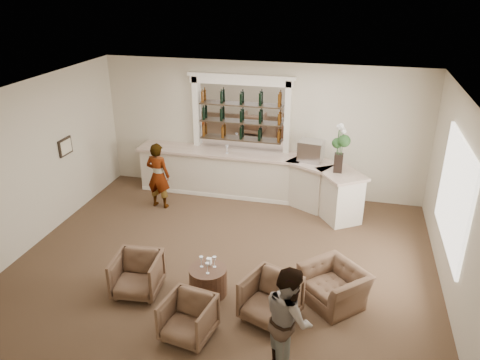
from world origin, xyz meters
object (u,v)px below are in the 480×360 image
armchair_right (270,299)px  flower_vase (340,145)px  bar_counter (250,177)px  cocktail_table (208,281)px  armchair_center (188,318)px  espresso_machine (311,151)px  armchair_left (137,275)px  armchair_far (334,286)px  guest (288,319)px  sommelier (158,176)px

armchair_right → flower_vase: 4.10m
bar_counter → cocktail_table: (0.15, -3.94, -0.32)m
armchair_center → espresso_machine: espresso_machine is taller
cocktail_table → armchair_left: size_ratio=0.82×
bar_counter → armchair_far: size_ratio=5.71×
guest → armchair_far: 1.76m
armchair_far → flower_vase: 3.43m
guest → espresso_machine: guest is taller
armchair_right → armchair_left: bearing=-161.5°
armchair_left → armchair_far: bearing=3.7°
armchair_left → cocktail_table: bearing=7.1°
cocktail_table → armchair_right: size_ratio=0.80×
armchair_right → armchair_far: (0.97, 0.66, -0.05)m
sommelier → armchair_left: 3.40m
armchair_left → armchair_right: bearing=-8.4°
cocktail_table → guest: (1.58, -1.31, 0.57)m
sommelier → espresso_machine: (3.46, 0.97, 0.58)m
cocktail_table → armchair_left: bearing=-167.2°
bar_counter → espresso_machine: (1.46, -0.02, 0.81)m
bar_counter → armchair_left: bearing=-104.1°
sommelier → armchair_center: sommelier is taller
bar_counter → flower_vase: bearing=-14.7°
bar_counter → armchair_far: 4.32m
guest → bar_counter: bearing=-8.6°
sommelier → espresso_machine: espresso_machine is taller
guest → cocktail_table: bearing=23.5°
guest → armchair_right: 1.11m
sommelier → armchair_right: size_ratio=1.94×
sommelier → guest: bearing=137.2°
cocktail_table → sommelier: sommelier is taller
guest → sommelier: bearing=14.3°
sommelier → armchair_right: sommelier is taller
bar_counter → guest: bearing=-71.8°
armchair_center → armchair_far: (2.11, 1.38, -0.01)m
cocktail_table → armchair_left: armchair_left is taller
guest → espresso_machine: bearing=-23.9°
armchair_center → armchair_far: bearing=42.5°
armchair_center → armchair_far: 2.52m
sommelier → cocktail_table: bearing=132.1°
armchair_far → armchair_center: bearing=-102.2°
flower_vase → armchair_center: bearing=-113.3°
espresso_machine → bar_counter: bearing=-171.8°
guest → armchair_center: size_ratio=2.19×
guest → armchair_far: guest is taller
cocktail_table → espresso_machine: bearing=71.5°
bar_counter → flower_vase: flower_vase is taller
flower_vase → cocktail_table: bearing=-120.1°
bar_counter → guest: (1.73, -5.25, 0.24)m
cocktail_table → espresso_machine: espresso_machine is taller
sommelier → flower_vase: size_ratio=1.44×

